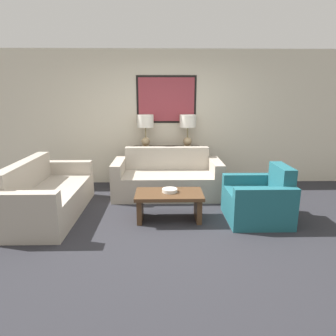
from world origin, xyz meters
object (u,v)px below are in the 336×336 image
Objects in this scene: couch_by_back_wall at (167,180)px; coffee_table at (169,200)px; couch_by_side at (47,197)px; table_lamp_left at (145,125)px; console_table at (167,166)px; table_lamp_right at (188,125)px; armchair_near_back_wall at (259,201)px; decorative_bowl at (170,190)px.

coffee_table is (0.01, -1.11, 0.00)m from couch_by_back_wall.
table_lamp_left is at bearing 47.41° from couch_by_side.
table_lamp_right is at bearing 0.00° from console_table.
couch_by_side reaches higher than armchair_near_back_wall.
table_lamp_left is 0.33× the size of couch_by_side.
armchair_near_back_wall is (1.31, -1.15, -0.00)m from couch_by_back_wall.
console_table is 1.56× the size of armchair_near_back_wall.
decorative_bowl is (1.85, -0.17, 0.15)m from couch_by_side.
table_lamp_right is 0.65× the size of coffee_table.
decorative_bowl is at bearing 176.69° from armchair_near_back_wall.
couch_by_side reaches higher than console_table.
table_lamp_left is 2.02m from coffee_table.
armchair_near_back_wall is (1.31, -1.79, -0.10)m from console_table.
couch_by_back_wall is 1.00× the size of couch_by_side.
table_lamp_right reaches higher than console_table.
coffee_table is 1.31m from armchair_near_back_wall.
console_table is at bearing 126.27° from armchair_near_back_wall.
coffee_table is at bearing -76.50° from table_lamp_left.
table_lamp_left and table_lamp_right have the same top height.
console_table is 0.70× the size of couch_by_side.
armchair_near_back_wall is (1.30, -0.04, -0.01)m from coffee_table.
decorative_bowl is at bearing -5.27° from couch_by_side.
decorative_bowl is 1.31m from armchair_near_back_wall.
console_table is 0.93m from table_lamp_left.
table_lamp_right reaches higher than coffee_table.
armchair_near_back_wall reaches higher than console_table.
coffee_table is at bearing -89.69° from couch_by_back_wall.
table_lamp_right is 0.33× the size of couch_by_back_wall.
couch_by_back_wall is 2.04m from couch_by_side.
table_lamp_left is 1.93m from decorative_bowl.
table_lamp_right is 2.88m from couch_by_side.
decorative_bowl is (0.02, -1.08, 0.15)m from couch_by_back_wall.
decorative_bowl is (0.02, -1.71, 0.05)m from console_table.
coffee_table is 4.38× the size of decorative_bowl.
console_table reaches higher than coffee_table.
couch_by_back_wall reaches higher than armchair_near_back_wall.
console_table is at bearing -180.00° from table_lamp_right.
couch_by_back_wall is 1.96× the size of coffee_table.
couch_by_side is (-1.83, -0.91, 0.00)m from couch_by_back_wall.
couch_by_side is (-1.83, -1.54, -0.10)m from console_table.
armchair_near_back_wall reaches higher than coffee_table.
console_table is 0.70× the size of couch_by_back_wall.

